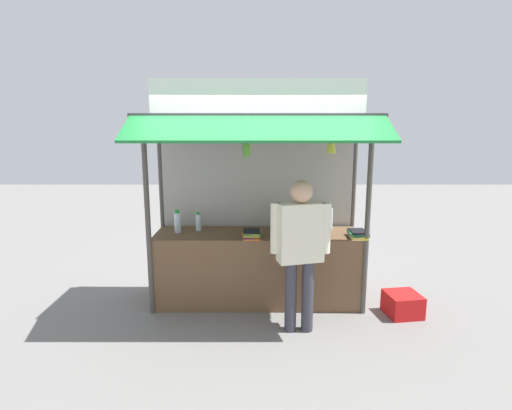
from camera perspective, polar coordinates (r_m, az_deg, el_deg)
The scene contains 15 objects.
ground_plane at distance 5.36m, azimuth -0.00°, elevation -13.13°, with size 20.00×20.00×0.00m, color slate.
stall_counter at distance 5.19m, azimuth -0.00°, elevation -8.65°, with size 2.50×0.67×0.89m, color brown.
stall_structure at distance 4.98m, azimuth -0.00°, elevation 4.27°, with size 2.70×1.47×2.67m.
water_bottle_mid_right at distance 5.11m, azimuth 3.58°, elevation -2.11°, with size 0.08×0.08×0.30m.
water_bottle_front_right at distance 5.22m, azimuth 9.11°, elevation -1.90°, with size 0.09×0.09×0.31m.
water_bottle_rear_center at distance 5.16m, azimuth 6.40°, elevation -2.11°, with size 0.08×0.08×0.29m.
water_bottle_front_left at distance 5.31m, azimuth 9.93°, elevation -1.77°, with size 0.08×0.08×0.30m.
water_bottle_back_left at distance 5.14m, azimuth -11.05°, elevation -2.33°, with size 0.08×0.08×0.28m.
water_bottle_far_right at distance 5.19m, azimuth -8.23°, elevation -2.35°, with size 0.07×0.07×0.23m.
magazine_stack_center at distance 4.99m, azimuth 13.74°, elevation -3.96°, with size 0.22×0.33×0.08m.
magazine_stack_left at distance 4.83m, azimuth -0.78°, elevation -4.06°, with size 0.23×0.29×0.09m.
banana_bunch_rightmost at distance 4.52m, azimuth 10.20°, elevation 8.06°, with size 0.12×0.11×0.30m.
banana_bunch_leftmost at distance 4.45m, azimuth -1.52°, elevation 7.75°, with size 0.12×0.11×0.33m.
vendor_person at distance 4.33m, azimuth 5.94°, elevation -5.19°, with size 0.62×0.31×1.65m.
plastic_crate at distance 5.24m, azimuth 19.44°, elevation -12.81°, with size 0.38×0.38×0.26m, color red.
Camera 1 is at (-0.02, -4.87, 2.22)m, focal length 28.86 mm.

